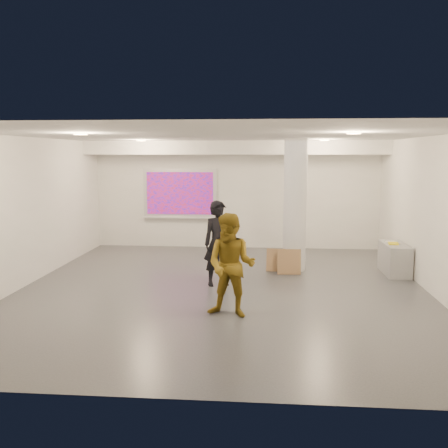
# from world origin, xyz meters

# --- Properties ---
(floor) EXTENTS (8.00, 9.00, 0.01)m
(floor) POSITION_xyz_m (0.00, 0.00, 0.00)
(floor) COLOR #3C3F44
(floor) RESTS_ON ground
(ceiling) EXTENTS (8.00, 9.00, 0.01)m
(ceiling) POSITION_xyz_m (0.00, 0.00, 3.00)
(ceiling) COLOR silver
(ceiling) RESTS_ON floor
(wall_back) EXTENTS (8.00, 0.01, 3.00)m
(wall_back) POSITION_xyz_m (0.00, 4.50, 1.50)
(wall_back) COLOR silver
(wall_back) RESTS_ON floor
(wall_front) EXTENTS (8.00, 0.01, 3.00)m
(wall_front) POSITION_xyz_m (0.00, -4.50, 1.50)
(wall_front) COLOR silver
(wall_front) RESTS_ON floor
(wall_left) EXTENTS (0.01, 9.00, 3.00)m
(wall_left) POSITION_xyz_m (-4.00, 0.00, 1.50)
(wall_left) COLOR silver
(wall_left) RESTS_ON floor
(wall_right) EXTENTS (0.01, 9.00, 3.00)m
(wall_right) POSITION_xyz_m (4.00, 0.00, 1.50)
(wall_right) COLOR silver
(wall_right) RESTS_ON floor
(soffit_band) EXTENTS (8.00, 1.10, 0.36)m
(soffit_band) POSITION_xyz_m (0.00, 3.95, 2.82)
(soffit_band) COLOR white
(soffit_band) RESTS_ON ceiling
(downlight_nw) EXTENTS (0.22, 0.22, 0.02)m
(downlight_nw) POSITION_xyz_m (-2.20, 2.50, 2.98)
(downlight_nw) COLOR #E9BB81
(downlight_nw) RESTS_ON ceiling
(downlight_ne) EXTENTS (0.22, 0.22, 0.02)m
(downlight_ne) POSITION_xyz_m (2.20, 2.50, 2.98)
(downlight_ne) COLOR #E9BB81
(downlight_ne) RESTS_ON ceiling
(downlight_sw) EXTENTS (0.22, 0.22, 0.02)m
(downlight_sw) POSITION_xyz_m (-2.20, -1.50, 2.98)
(downlight_sw) COLOR #E9BB81
(downlight_sw) RESTS_ON ceiling
(downlight_se) EXTENTS (0.22, 0.22, 0.02)m
(downlight_se) POSITION_xyz_m (2.20, -1.50, 2.98)
(downlight_se) COLOR #E9BB81
(downlight_se) RESTS_ON ceiling
(column) EXTENTS (0.52, 0.52, 3.00)m
(column) POSITION_xyz_m (1.50, 1.80, 1.50)
(column) COLOR white
(column) RESTS_ON floor
(projection_screen) EXTENTS (2.10, 0.13, 1.42)m
(projection_screen) POSITION_xyz_m (-1.60, 4.45, 1.53)
(projection_screen) COLOR silver
(projection_screen) RESTS_ON wall_back
(credenza) EXTENTS (0.50, 1.17, 0.68)m
(credenza) POSITION_xyz_m (3.72, 1.62, 0.34)
(credenza) COLOR gray
(credenza) RESTS_ON floor
(papers_stack) EXTENTS (0.33, 0.37, 0.02)m
(papers_stack) POSITION_xyz_m (3.69, 1.74, 0.69)
(papers_stack) COLOR silver
(papers_stack) RESTS_ON credenza
(postit_pad) EXTENTS (0.25, 0.31, 0.03)m
(postit_pad) POSITION_xyz_m (3.67, 1.59, 0.69)
(postit_pad) COLOR yellow
(postit_pad) RESTS_ON credenza
(cardboard_back) EXTENTS (0.52, 0.15, 0.57)m
(cardboard_back) POSITION_xyz_m (1.37, 1.36, 0.28)
(cardboard_back) COLOR #94714A
(cardboard_back) RESTS_ON floor
(cardboard_front) EXTENTS (0.49, 0.22, 0.52)m
(cardboard_front) POSITION_xyz_m (1.11, 1.63, 0.26)
(cardboard_front) COLOR #94714A
(cardboard_front) RESTS_ON floor
(woman) EXTENTS (0.74, 0.61, 1.73)m
(woman) POSITION_xyz_m (-0.10, 0.32, 0.86)
(woman) COLOR black
(woman) RESTS_ON floor
(man) EXTENTS (0.96, 0.82, 1.71)m
(man) POSITION_xyz_m (0.29, -1.63, 0.85)
(man) COLOR olive
(man) RESTS_ON floor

